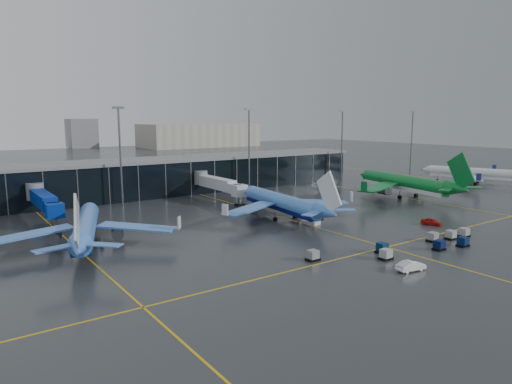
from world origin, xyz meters
TOP-DOWN VIEW (x-y plane):
  - ground at (0.00, 0.00)m, footprint 600.00×600.00m
  - terminal_pier at (0.00, 62.00)m, footprint 142.00×17.00m
  - jet_bridges at (-35.00, 42.99)m, footprint 94.00×27.50m
  - flood_masts at (5.00, 50.00)m, footprint 203.00×0.50m
  - distant_hangars at (49.94, 270.08)m, footprint 260.00×71.00m
  - taxi_lines at (10.00, 10.61)m, footprint 220.00×120.00m
  - airliner_arkefly at (-33.21, 16.17)m, footprint 43.20×46.14m
  - airliner_klm_near at (9.43, 14.41)m, footprint 38.38×42.53m
  - airliner_aer_lingus at (55.88, 16.35)m, footprint 45.92×50.20m
  - airliner_ba at (98.22, 19.99)m, footprint 44.35×47.17m
  - baggage_carts at (14.40, -18.51)m, footprint 36.05×10.88m
  - mobile_airstair at (11.06, 5.84)m, footprint 2.84×3.60m
  - service_van_red at (31.57, -9.42)m, footprint 3.00×4.57m
  - service_van_white at (2.76, -25.35)m, footprint 4.95×2.34m

SIDE VIEW (x-z plane):
  - ground at x=0.00m, z-range 0.00..0.00m
  - taxi_lines at x=10.00m, z-range 0.00..0.02m
  - service_van_red at x=31.57m, z-range 0.00..1.45m
  - baggage_carts at x=14.40m, z-range -0.09..1.61m
  - mobile_airstair at x=11.06m, z-range -0.95..2.49m
  - service_van_white at x=2.76m, z-range 0.00..1.57m
  - jet_bridges at x=-35.00m, z-range 0.95..8.15m
  - terminal_pier at x=0.00m, z-range 0.07..10.77m
  - airliner_arkefly at x=-33.21m, z-range 0.00..11.59m
  - airliner_ba at x=98.22m, z-range 0.00..11.72m
  - airliner_klm_near at x=9.43m, z-range 0.00..11.92m
  - airliner_aer_lingus at x=55.88m, z-range 0.00..13.48m
  - distant_hangars at x=49.94m, z-range -2.21..19.79m
  - flood_masts at x=5.00m, z-range 1.06..26.56m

